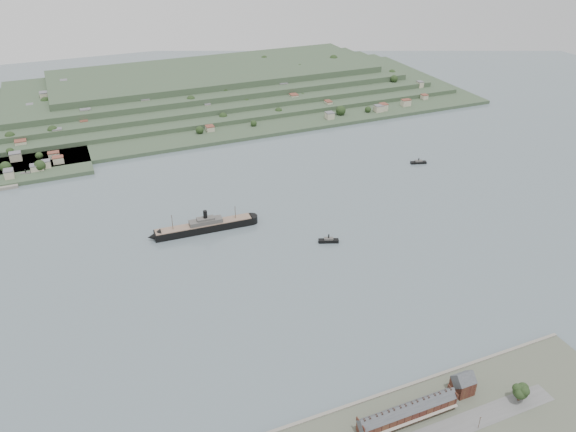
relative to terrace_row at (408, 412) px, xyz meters
name	(u,v)px	position (x,y,z in m)	size (l,w,h in m)	color
ground	(295,253)	(10.00, 168.02, -6.84)	(1400.00, 1400.00, 0.00)	slate
terrace_row	(408,412)	(0.00, 0.00, 0.00)	(55.60, 9.80, 11.07)	#421D17
gabled_building	(463,383)	(37.50, 4.02, 1.34)	(10.40, 10.18, 14.09)	#421D17
far_peninsula	(197,92)	(37.91, 561.12, 5.04)	(760.00, 309.00, 30.00)	#30452E
steamship	(201,227)	(-46.86, 226.38, -2.83)	(90.48, 14.05, 21.70)	black
tugboat	(329,240)	(40.50, 171.47, -5.10)	(16.28, 9.65, 7.12)	black
ferry_west	(26,175)	(-176.65, 393.02, -5.02)	(20.89, 9.48, 7.57)	black
ferry_east	(418,162)	(192.50, 271.67, -5.39)	(16.67, 8.83, 6.03)	black
fig_tree	(522,391)	(61.91, -12.94, 1.91)	(9.91, 8.58, 11.06)	#44311F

